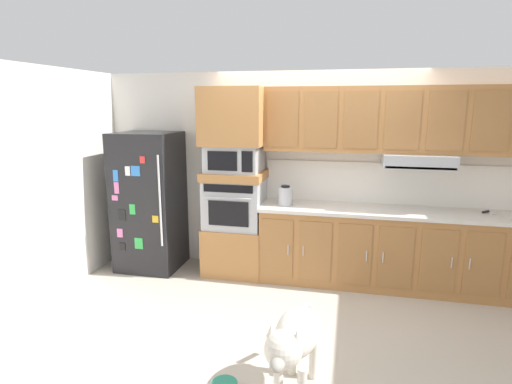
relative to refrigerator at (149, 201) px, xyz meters
The scene contains 16 objects.
ground_plane 2.36m from the refrigerator, 18.04° to the right, with size 9.60×9.60×0.00m, color #B2A899.
back_kitchen_wall 2.16m from the refrigerator, 11.66° to the left, with size 6.20×0.12×2.50m, color silver.
side_panel_left 1.05m from the refrigerator, 136.43° to the right, with size 0.12×7.10×2.50m, color silver.
refrigerator is the anchor object (origin of this frame).
oven_base_cabinet 1.27m from the refrigerator, ahead, with size 0.74×0.62×0.60m, color #A8703D.
built_in_oven 1.13m from the refrigerator, ahead, with size 0.70×0.62×0.60m.
appliance_mid_shelf 1.19m from the refrigerator, ahead, with size 0.74×0.62×0.10m, color #A8703D.
microwave 1.27m from the refrigerator, ahead, with size 0.64×0.54×0.32m.
appliance_upper_cabinet 1.56m from the refrigerator, ahead, with size 0.74×0.62×0.68m, color #A8703D.
lower_cabinet_run 3.06m from the refrigerator, ahead, with size 3.06×0.63×0.88m.
countertop_slab 3.03m from the refrigerator, ahead, with size 3.10×0.64×0.04m, color beige.
backsplash_panel 3.06m from the refrigerator, ahead, with size 3.10×0.02×0.50m, color white.
upper_cabinet_with_hood 3.21m from the refrigerator, ahead, with size 3.06×0.48×0.88m.
screwdriver 4.00m from the refrigerator, ahead, with size 0.17×0.17×0.03m.
electric_kettle 1.77m from the refrigerator, ahead, with size 0.17×0.17×0.24m.
dog 3.04m from the refrigerator, 44.09° to the right, with size 0.37×1.01×0.72m.
Camera 1 is at (0.40, -4.05, 2.09)m, focal length 28.97 mm.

